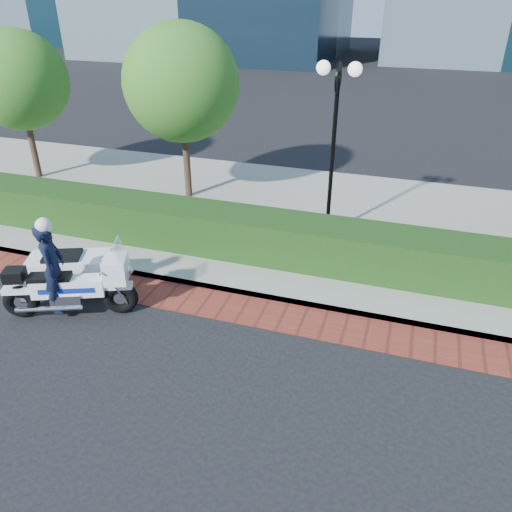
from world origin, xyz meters
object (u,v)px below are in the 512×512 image
(lamppost, at_px, (335,125))
(police_motorcycle, at_px, (67,274))
(tree_b, at_px, (181,83))
(tree_a, at_px, (18,81))

(lamppost, xyz_separation_m, police_motorcycle, (-4.41, -4.60, -2.23))
(tree_b, relative_size, police_motorcycle, 1.81)
(tree_b, distance_m, police_motorcycle, 6.49)
(tree_a, relative_size, tree_b, 0.94)
(tree_a, bearing_deg, police_motorcycle, -46.54)
(tree_b, bearing_deg, tree_a, 180.00)
(lamppost, height_order, tree_b, tree_b)
(lamppost, distance_m, police_motorcycle, 6.75)
(lamppost, height_order, tree_a, tree_a)
(tree_b, xyz_separation_m, police_motorcycle, (0.09, -5.90, -2.71))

